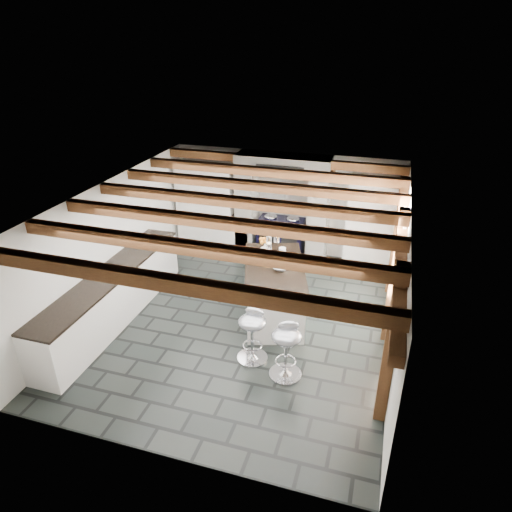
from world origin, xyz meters
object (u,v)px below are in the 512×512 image
(bar_stool_near, at_px, (286,344))
(range_cooker, at_px, (281,237))
(bar_stool_far, at_px, (253,329))
(kitchen_island, at_px, (274,290))

(bar_stool_near, bearing_deg, range_cooker, 86.42)
(range_cooker, height_order, bar_stool_near, range_cooker)
(bar_stool_far, bearing_deg, range_cooker, 101.40)
(kitchen_island, distance_m, bar_stool_near, 1.65)
(kitchen_island, bearing_deg, bar_stool_near, -86.24)
(kitchen_island, relative_size, bar_stool_near, 2.38)
(bar_stool_near, distance_m, bar_stool_far, 0.62)
(bar_stool_near, relative_size, bar_stool_far, 1.02)
(range_cooker, bearing_deg, bar_stool_far, -82.89)
(kitchen_island, bearing_deg, range_cooker, 83.66)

